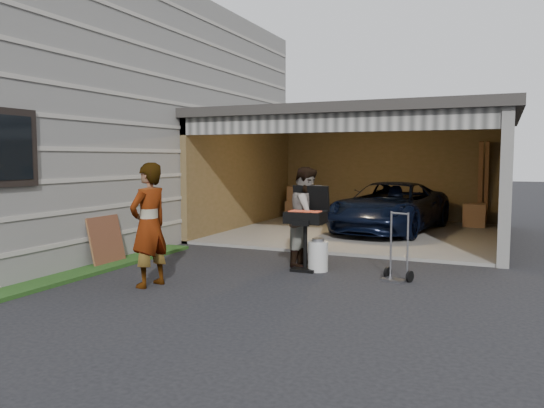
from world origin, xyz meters
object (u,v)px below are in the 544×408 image
at_px(man, 308,217).
at_px(hand_truck, 397,268).
at_px(propane_tank, 318,256).
at_px(minivan, 390,209).
at_px(woman, 149,225).
at_px(plywood_panel, 106,241).
at_px(bbq_grill, 306,220).

relative_size(man, hand_truck, 1.63).
bearing_deg(propane_tank, minivan, 87.31).
bearing_deg(propane_tank, woman, -134.22).
bearing_deg(plywood_panel, bbq_grill, 17.05).
height_order(woman, plywood_panel, woman).
bearing_deg(woman, plywood_panel, -110.11).
xyz_separation_m(man, propane_tank, (0.31, -0.35, -0.61)).
distance_m(minivan, woman, 7.15).
bearing_deg(propane_tank, man, 131.68).
xyz_separation_m(man, bbq_grill, (0.10, -0.35, -0.02)).
height_order(man, hand_truck, man).
distance_m(propane_tank, hand_truck, 1.33).
bearing_deg(hand_truck, man, -175.45).
height_order(man, plywood_panel, man).
distance_m(woman, man, 2.80).
height_order(man, bbq_grill, man).
bearing_deg(man, propane_tank, -138.62).
bearing_deg(minivan, man, -89.04).
bearing_deg(man, hand_truck, -108.02).
height_order(minivan, plywood_panel, minivan).
xyz_separation_m(minivan, plywood_panel, (-3.74, -5.88, -0.17)).
bearing_deg(minivan, propane_tank, -84.94).
relative_size(woman, plywood_panel, 2.07).
bearing_deg(plywood_panel, man, 23.06).
bearing_deg(bbq_grill, plywood_panel, -162.95).
xyz_separation_m(bbq_grill, plywood_panel, (-3.30, -1.01, -0.40)).
bearing_deg(hand_truck, propane_tank, -165.21).
xyz_separation_m(minivan, bbq_grill, (-0.44, -4.86, 0.23)).
bearing_deg(man, plywood_panel, 112.76).
distance_m(propane_tank, plywood_panel, 3.66).
bearing_deg(hand_truck, bbq_grill, -164.07).
distance_m(woman, propane_tank, 2.81).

